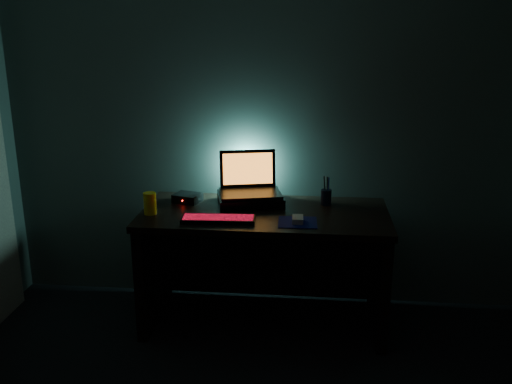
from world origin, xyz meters
TOP-DOWN VIEW (x-y plane):
  - room at (0.00, 0.00)m, footprint 3.50×4.00m
  - desk at (0.00, 1.67)m, footprint 1.50×0.70m
  - riser at (-0.10, 1.77)m, footprint 0.46×0.38m
  - laptop at (-0.11, 1.81)m, footprint 0.43×0.36m
  - keyboard at (-0.25, 1.42)m, footprint 0.43×0.16m
  - mousepad at (0.21, 1.44)m, footprint 0.23×0.21m
  - mouse at (0.21, 1.44)m, footprint 0.07×0.11m
  - pen_cup at (0.37, 1.80)m, footprint 0.08×0.08m
  - juice_glass at (-0.68, 1.51)m, footprint 0.10×0.10m
  - router at (-0.51, 1.76)m, footprint 0.19×0.17m

SIDE VIEW (x-z plane):
  - desk at x=0.00m, z-range 0.12..0.87m
  - mousepad at x=0.21m, z-range 0.75..0.75m
  - keyboard at x=-0.25m, z-range 0.75..0.78m
  - mouse at x=0.21m, z-range 0.75..0.79m
  - router at x=-0.51m, z-range 0.75..0.80m
  - riser at x=-0.10m, z-range 0.75..0.81m
  - pen_cup at x=0.37m, z-range 0.75..0.85m
  - juice_glass at x=-0.68m, z-range 0.75..0.88m
  - laptop at x=-0.11m, z-range 0.74..1.00m
  - room at x=0.00m, z-range 0.00..2.50m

